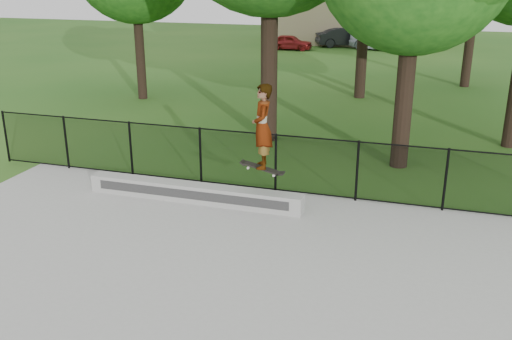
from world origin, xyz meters
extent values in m
plane|color=#205217|center=(0.00, 0.00, 0.00)|extent=(100.00, 100.00, 0.00)
cube|color=#9B9A96|center=(0.00, 0.00, 0.03)|extent=(14.00, 12.00, 0.06)
cube|color=#9B9B97|center=(-1.70, 4.70, 0.28)|extent=(5.34, 0.40, 0.43)
imported|color=maroon|center=(-6.23, 32.42, 0.52)|extent=(3.05, 1.25, 1.04)
imported|color=black|center=(-2.85, 35.23, 0.68)|extent=(4.01, 2.85, 1.36)
imported|color=#AFB8C7|center=(-0.06, 34.18, 0.67)|extent=(4.61, 2.95, 1.35)
cube|color=black|center=(0.03, 4.63, 1.11)|extent=(0.83, 0.23, 0.21)
imported|color=#B3C1EC|center=(0.03, 4.63, 2.07)|extent=(0.64, 0.79, 1.88)
cylinder|color=black|center=(-8.00, 5.90, 0.81)|extent=(0.06, 0.06, 1.50)
cylinder|color=black|center=(-6.00, 5.90, 0.81)|extent=(0.06, 0.06, 1.50)
cylinder|color=black|center=(-4.00, 5.90, 0.81)|extent=(0.06, 0.06, 1.50)
cylinder|color=black|center=(-2.00, 5.90, 0.81)|extent=(0.06, 0.06, 1.50)
cylinder|color=black|center=(0.00, 5.90, 0.81)|extent=(0.06, 0.06, 1.50)
cylinder|color=black|center=(2.00, 5.90, 0.81)|extent=(0.06, 0.06, 1.50)
cylinder|color=black|center=(4.00, 5.90, 0.81)|extent=(0.06, 0.06, 1.50)
cylinder|color=black|center=(0.00, 5.90, 1.53)|extent=(16.00, 0.04, 0.04)
cylinder|color=black|center=(0.00, 5.90, 0.11)|extent=(16.00, 0.04, 0.04)
cube|color=black|center=(0.00, 5.90, 0.81)|extent=(16.00, 0.01, 1.50)
cylinder|color=black|center=(5.00, 22.00, 2.07)|extent=(0.44, 0.44, 4.13)
cylinder|color=black|center=(2.80, 9.00, 2.15)|extent=(0.44, 0.44, 4.31)
cylinder|color=black|center=(-8.50, 15.00, 2.16)|extent=(0.44, 0.44, 4.33)
cylinder|color=black|center=(0.50, 18.00, 2.84)|extent=(0.44, 0.44, 5.68)
cylinder|color=black|center=(-1.50, 10.50, 2.67)|extent=(0.44, 0.44, 5.34)
cube|color=tan|center=(-2.00, 38.00, 2.00)|extent=(12.00, 6.00, 4.00)
camera|label=1|loc=(3.48, -6.95, 5.31)|focal=40.00mm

